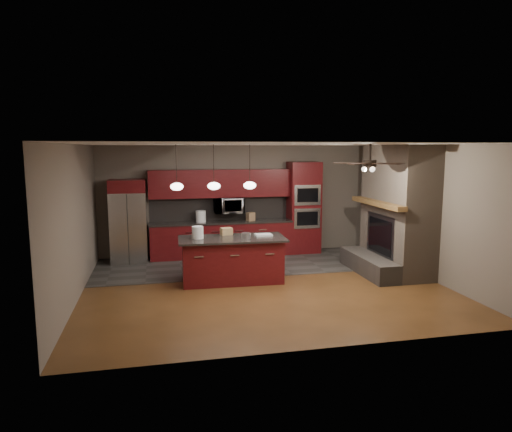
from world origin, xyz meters
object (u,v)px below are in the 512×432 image
object	(u,v)px
paint_can	(246,236)
paint_tray	(263,235)
counter_box	(251,217)
oven_tower	(304,208)
cardboard_box	(226,231)
refrigerator	(129,221)
kitchen_island	(232,259)
white_bucket	(198,232)
counter_bucket	(201,216)
microwave	(229,205)

from	to	relation	value
paint_can	paint_tray	bearing A→B (deg)	30.95
paint_can	counter_box	size ratio (longest dim) A/B	0.87
oven_tower	cardboard_box	size ratio (longest dim) A/B	10.23
oven_tower	refrigerator	xyz separation A→B (m)	(-4.43, -0.07, -0.19)
paint_tray	counter_box	xyz separation A→B (m)	(0.17, 2.15, 0.07)
refrigerator	counter_box	bearing A→B (deg)	0.60
kitchen_island	counter_box	size ratio (longest dim) A/B	10.44
white_bucket	counter_bucket	bearing A→B (deg)	82.83
counter_box	paint_can	bearing A→B (deg)	-126.47
microwave	paint_tray	distance (m)	2.30
kitchen_island	paint_tray	bearing A→B (deg)	8.47
counter_bucket	counter_box	distance (m)	1.26
oven_tower	microwave	distance (m)	1.98
paint_can	counter_bucket	distance (m)	2.54
white_bucket	counter_box	distance (m)	2.65
microwave	paint_tray	world-z (taller)	microwave
oven_tower	counter_box	distance (m)	1.44
paint_can	paint_tray	world-z (taller)	paint_can
kitchen_island	paint_tray	size ratio (longest dim) A/B	6.33
oven_tower	kitchen_island	world-z (taller)	oven_tower
oven_tower	counter_bucket	distance (m)	2.69
oven_tower	refrigerator	world-z (taller)	oven_tower
microwave	white_bucket	distance (m)	2.48
paint_tray	counter_box	bearing A→B (deg)	83.69
kitchen_island	paint_can	size ratio (longest dim) A/B	11.95
microwave	kitchen_island	distance (m)	2.48
cardboard_box	counter_bucket	distance (m)	1.96
refrigerator	kitchen_island	distance (m)	3.12
paint_can	counter_bucket	world-z (taller)	counter_bucket
paint_tray	refrigerator	bearing A→B (deg)	141.49
paint_can	oven_tower	bearing A→B (deg)	50.35
refrigerator	kitchen_island	size ratio (longest dim) A/B	0.91
counter_bucket	counter_box	bearing A→B (deg)	-2.27
counter_bucket	white_bucket	bearing A→B (deg)	-97.17
counter_bucket	oven_tower	bearing A→B (deg)	-0.16
kitchen_island	cardboard_box	bearing A→B (deg)	102.67
refrigerator	counter_bucket	world-z (taller)	refrigerator
white_bucket	counter_bucket	xyz separation A→B (m)	(0.28, 2.21, -0.00)
kitchen_island	paint_tray	xyz separation A→B (m)	(0.68, 0.07, 0.47)
kitchen_island	white_bucket	size ratio (longest dim) A/B	8.89
paint_can	white_bucket	bearing A→B (deg)	165.63
cardboard_box	counter_box	world-z (taller)	counter_box
oven_tower	microwave	size ratio (longest dim) A/B	3.25
refrigerator	paint_can	xyz separation A→B (m)	(2.41, -2.37, -0.02)
paint_tray	counter_bucket	xyz separation A→B (m)	(-1.09, 2.20, 0.11)
oven_tower	refrigerator	size ratio (longest dim) A/B	1.19
white_bucket	counter_box	xyz separation A→B (m)	(1.54, 2.16, -0.04)
paint_tray	counter_bucket	size ratio (longest dim) A/B	1.22
kitchen_island	white_bucket	distance (m)	0.90
paint_tray	counter_box	size ratio (longest dim) A/B	1.65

